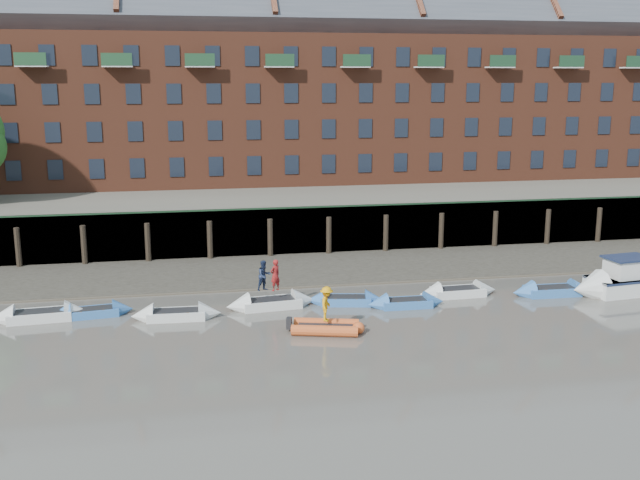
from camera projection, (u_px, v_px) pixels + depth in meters
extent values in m
plane|color=#5B564F|center=(386.00, 381.00, 29.74)|extent=(220.00, 220.00, 0.00)
cube|color=#3D382F|center=(309.00, 269.00, 47.02)|extent=(110.00, 8.00, 0.50)
cube|color=#4C4336|center=(319.00, 284.00, 43.76)|extent=(110.00, 1.60, 0.10)
cube|color=#2D2A26|center=(298.00, 231.00, 50.91)|extent=(110.00, 0.80, 3.20)
cylinder|color=black|center=(18.00, 248.00, 47.12)|extent=(0.36, 0.36, 2.60)
cylinder|color=black|center=(84.00, 245.00, 47.84)|extent=(0.36, 0.36, 2.60)
cylinder|color=black|center=(148.00, 243.00, 48.55)|extent=(0.36, 0.36, 2.60)
cylinder|color=black|center=(210.00, 240.00, 49.27)|extent=(0.36, 0.36, 2.60)
cylinder|color=black|center=(270.00, 238.00, 49.99)|extent=(0.36, 0.36, 2.60)
cylinder|color=black|center=(329.00, 236.00, 50.70)|extent=(0.36, 0.36, 2.60)
cylinder|color=black|center=(386.00, 234.00, 51.42)|extent=(0.36, 0.36, 2.60)
cylinder|color=black|center=(441.00, 231.00, 52.14)|extent=(0.36, 0.36, 2.60)
cylinder|color=black|center=(495.00, 229.00, 52.86)|extent=(0.36, 0.36, 2.60)
cylinder|color=black|center=(548.00, 227.00, 53.57)|extent=(0.36, 0.36, 2.60)
cylinder|color=black|center=(599.00, 225.00, 54.29)|extent=(0.36, 0.36, 2.60)
cube|color=#264C2D|center=(299.00, 208.00, 50.27)|extent=(110.00, 0.06, 0.10)
cube|color=#5E594D|center=(274.00, 199.00, 63.97)|extent=(110.00, 28.00, 3.20)
cube|color=brown|center=(271.00, 109.00, 63.31)|extent=(80.00, 10.00, 12.00)
cube|color=#42444C|center=(270.00, 20.00, 61.77)|extent=(80.60, 15.56, 15.56)
cube|color=black|center=(14.00, 171.00, 55.80)|extent=(1.10, 0.12, 1.50)
cube|color=black|center=(56.00, 170.00, 56.33)|extent=(1.10, 0.12, 1.50)
cube|color=black|center=(97.00, 169.00, 56.87)|extent=(1.10, 0.12, 1.50)
cube|color=black|center=(137.00, 168.00, 57.41)|extent=(1.10, 0.12, 1.50)
cube|color=black|center=(177.00, 167.00, 57.95)|extent=(1.10, 0.12, 1.50)
cube|color=black|center=(216.00, 166.00, 58.48)|extent=(1.10, 0.12, 1.50)
cube|color=black|center=(254.00, 165.00, 59.02)|extent=(1.10, 0.12, 1.50)
cube|color=black|center=(292.00, 165.00, 59.56)|extent=(1.10, 0.12, 1.50)
cube|color=black|center=(329.00, 164.00, 60.10)|extent=(1.10, 0.12, 1.50)
cube|color=black|center=(365.00, 163.00, 60.64)|extent=(1.10, 0.12, 1.50)
cube|color=black|center=(400.00, 162.00, 61.17)|extent=(1.10, 0.12, 1.50)
cube|color=black|center=(435.00, 162.00, 61.71)|extent=(1.10, 0.12, 1.50)
cube|color=black|center=(470.00, 161.00, 62.25)|extent=(1.10, 0.12, 1.50)
cube|color=black|center=(504.00, 160.00, 62.79)|extent=(1.10, 0.12, 1.50)
cube|color=black|center=(537.00, 159.00, 63.32)|extent=(1.10, 0.12, 1.50)
cube|color=black|center=(569.00, 159.00, 63.86)|extent=(1.10, 0.12, 1.50)
cube|color=black|center=(602.00, 158.00, 64.40)|extent=(1.10, 0.12, 1.50)
cube|color=black|center=(633.00, 157.00, 64.94)|extent=(1.10, 0.12, 1.50)
cube|color=black|center=(10.00, 133.00, 55.20)|extent=(1.10, 0.12, 1.50)
cube|color=black|center=(53.00, 132.00, 55.74)|extent=(1.10, 0.12, 1.50)
cube|color=black|center=(94.00, 132.00, 56.27)|extent=(1.10, 0.12, 1.50)
cube|color=black|center=(135.00, 131.00, 56.81)|extent=(1.10, 0.12, 1.50)
cube|color=black|center=(175.00, 131.00, 57.35)|extent=(1.10, 0.12, 1.50)
cube|color=black|center=(215.00, 130.00, 57.89)|extent=(1.10, 0.12, 1.50)
cube|color=black|center=(253.00, 130.00, 58.42)|extent=(1.10, 0.12, 1.50)
cube|color=black|center=(291.00, 129.00, 58.96)|extent=(1.10, 0.12, 1.50)
cube|color=black|center=(329.00, 129.00, 59.50)|extent=(1.10, 0.12, 1.50)
cube|color=black|center=(365.00, 128.00, 60.04)|extent=(1.10, 0.12, 1.50)
cube|color=black|center=(401.00, 128.00, 60.58)|extent=(1.10, 0.12, 1.50)
cube|color=black|center=(437.00, 127.00, 61.11)|extent=(1.10, 0.12, 1.50)
cube|color=black|center=(471.00, 127.00, 61.65)|extent=(1.10, 0.12, 1.50)
cube|color=black|center=(505.00, 127.00, 62.19)|extent=(1.10, 0.12, 1.50)
cube|color=black|center=(539.00, 126.00, 62.73)|extent=(1.10, 0.12, 1.50)
cube|color=black|center=(572.00, 126.00, 63.26)|extent=(1.10, 0.12, 1.50)
cube|color=black|center=(604.00, 125.00, 63.80)|extent=(1.10, 0.12, 1.50)
cube|color=black|center=(636.00, 125.00, 64.34)|extent=(1.10, 0.12, 1.50)
cube|color=black|center=(7.00, 94.00, 54.60)|extent=(1.10, 0.12, 1.50)
cube|color=black|center=(50.00, 94.00, 55.14)|extent=(1.10, 0.12, 1.50)
cube|color=black|center=(92.00, 94.00, 55.68)|extent=(1.10, 0.12, 1.50)
cube|color=black|center=(133.00, 94.00, 56.21)|extent=(1.10, 0.12, 1.50)
cube|color=black|center=(174.00, 94.00, 56.75)|extent=(1.10, 0.12, 1.50)
cube|color=black|center=(214.00, 93.00, 57.29)|extent=(1.10, 0.12, 1.50)
cube|color=black|center=(253.00, 93.00, 57.83)|extent=(1.10, 0.12, 1.50)
cube|color=black|center=(291.00, 93.00, 58.36)|extent=(1.10, 0.12, 1.50)
cube|color=black|center=(329.00, 93.00, 58.90)|extent=(1.10, 0.12, 1.50)
cube|color=black|center=(366.00, 93.00, 59.44)|extent=(1.10, 0.12, 1.50)
cube|color=black|center=(402.00, 93.00, 59.98)|extent=(1.10, 0.12, 1.50)
cube|color=black|center=(438.00, 93.00, 60.52)|extent=(1.10, 0.12, 1.50)
cube|color=black|center=(473.00, 92.00, 61.05)|extent=(1.10, 0.12, 1.50)
cube|color=black|center=(507.00, 92.00, 61.59)|extent=(1.10, 0.12, 1.50)
cube|color=black|center=(541.00, 92.00, 62.13)|extent=(1.10, 0.12, 1.50)
cube|color=black|center=(574.00, 92.00, 62.67)|extent=(1.10, 0.12, 1.50)
cube|color=black|center=(607.00, 92.00, 63.20)|extent=(1.10, 0.12, 1.50)
cube|color=black|center=(639.00, 92.00, 63.74)|extent=(1.10, 0.12, 1.50)
cube|color=black|center=(3.00, 55.00, 54.00)|extent=(1.10, 0.12, 1.50)
cube|color=black|center=(47.00, 55.00, 54.54)|extent=(1.10, 0.12, 1.50)
cube|color=black|center=(89.00, 55.00, 55.08)|extent=(1.10, 0.12, 1.50)
cube|color=black|center=(131.00, 55.00, 55.62)|extent=(1.10, 0.12, 1.50)
cube|color=black|center=(172.00, 56.00, 56.15)|extent=(1.10, 0.12, 1.50)
cube|color=black|center=(213.00, 56.00, 56.69)|extent=(1.10, 0.12, 1.50)
cube|color=black|center=(252.00, 56.00, 57.23)|extent=(1.10, 0.12, 1.50)
cube|color=black|center=(291.00, 56.00, 57.77)|extent=(1.10, 0.12, 1.50)
cube|color=black|center=(329.00, 56.00, 58.30)|extent=(1.10, 0.12, 1.50)
cube|color=black|center=(366.00, 57.00, 58.84)|extent=(1.10, 0.12, 1.50)
cube|color=black|center=(403.00, 57.00, 59.38)|extent=(1.10, 0.12, 1.50)
cube|color=black|center=(439.00, 57.00, 59.92)|extent=(1.10, 0.12, 1.50)
cube|color=black|center=(474.00, 57.00, 60.46)|extent=(1.10, 0.12, 1.50)
cube|color=black|center=(509.00, 57.00, 60.99)|extent=(1.10, 0.12, 1.50)
cube|color=black|center=(543.00, 58.00, 61.53)|extent=(1.10, 0.12, 1.50)
cube|color=black|center=(577.00, 58.00, 62.07)|extent=(1.10, 0.12, 1.50)
cube|color=black|center=(610.00, 58.00, 62.61)|extent=(1.10, 0.12, 1.50)
cube|color=silver|center=(40.00, 315.00, 37.18)|extent=(3.14, 1.62, 0.47)
cone|color=silver|center=(77.00, 313.00, 37.64)|extent=(1.29, 1.47, 1.37)
cone|color=silver|center=(2.00, 318.00, 36.72)|extent=(1.29, 1.47, 1.37)
cube|color=black|center=(40.00, 311.00, 37.13)|extent=(2.61, 1.24, 0.06)
cube|color=#366DB3|center=(92.00, 312.00, 37.80)|extent=(2.73, 1.50, 0.41)
cone|color=#366DB3|center=(123.00, 309.00, 38.26)|extent=(1.15, 1.30, 1.18)
cone|color=#366DB3|center=(60.00, 315.00, 37.34)|extent=(1.15, 1.30, 1.18)
cube|color=black|center=(92.00, 309.00, 37.76)|extent=(2.26, 1.15, 0.06)
cube|color=silver|center=(176.00, 315.00, 37.36)|extent=(2.91, 1.41, 0.45)
cone|color=silver|center=(210.00, 313.00, 37.59)|extent=(1.16, 1.33, 1.29)
cone|color=silver|center=(142.00, 316.00, 37.13)|extent=(1.16, 1.33, 1.29)
cube|color=black|center=(176.00, 311.00, 37.32)|extent=(2.42, 1.07, 0.06)
cube|color=silver|center=(271.00, 303.00, 39.18)|extent=(3.19, 1.71, 0.48)
cone|color=silver|center=(304.00, 300.00, 39.69)|extent=(1.33, 1.50, 1.38)
cone|color=silver|center=(238.00, 306.00, 38.68)|extent=(1.33, 1.50, 1.38)
cube|color=black|center=(271.00, 299.00, 39.14)|extent=(2.64, 1.31, 0.06)
cube|color=#366DB3|center=(346.00, 300.00, 39.81)|extent=(2.84, 1.69, 0.42)
cone|color=#366DB3|center=(375.00, 300.00, 39.79)|extent=(1.24, 1.38, 1.20)
cone|color=#366DB3|center=(317.00, 300.00, 39.82)|extent=(1.24, 1.38, 1.20)
cube|color=black|center=(346.00, 297.00, 39.77)|extent=(2.35, 1.31, 0.06)
cube|color=#366DB3|center=(406.00, 303.00, 39.33)|extent=(2.66, 1.23, 0.41)
cone|color=#366DB3|center=(434.00, 302.00, 39.58)|extent=(1.05, 1.21, 1.19)
cone|color=#366DB3|center=(377.00, 304.00, 39.08)|extent=(1.05, 1.21, 1.19)
cube|color=black|center=(406.00, 300.00, 39.29)|extent=(2.21, 0.93, 0.06)
cube|color=silver|center=(458.00, 292.00, 41.30)|extent=(2.92, 1.40, 0.45)
cone|color=silver|center=(486.00, 290.00, 41.66)|extent=(1.16, 1.34, 1.29)
cone|color=silver|center=(429.00, 294.00, 40.94)|extent=(1.16, 1.34, 1.29)
cube|color=black|center=(458.00, 288.00, 41.26)|extent=(2.43, 1.06, 0.06)
cube|color=#366DB3|center=(552.00, 291.00, 41.47)|extent=(2.98, 1.39, 0.46)
cone|color=#366DB3|center=(581.00, 289.00, 41.75)|extent=(1.17, 1.36, 1.34)
cone|color=#366DB3|center=(523.00, 292.00, 41.19)|extent=(1.17, 1.36, 1.34)
cube|color=black|center=(552.00, 287.00, 41.43)|extent=(2.48, 1.04, 0.06)
cylinder|color=#D55624|center=(326.00, 323.00, 35.92)|extent=(3.15, 1.32, 0.52)
cylinder|color=#D55624|center=(325.00, 331.00, 34.86)|extent=(3.15, 1.32, 0.52)
sphere|color=#D55624|center=(358.00, 328.00, 35.27)|extent=(0.59, 0.59, 0.59)
cube|color=black|center=(325.00, 327.00, 35.39)|extent=(2.75, 1.55, 0.18)
cube|color=silver|center=(632.00, 284.00, 41.92)|extent=(5.33, 2.69, 0.94)
cone|color=silver|center=(587.00, 289.00, 41.03)|extent=(1.99, 2.28, 2.08)
cube|color=#19233F|center=(633.00, 277.00, 41.83)|extent=(5.34, 2.73, 0.12)
cube|color=silver|center=(628.00, 268.00, 41.59)|extent=(2.36, 1.82, 1.04)
cube|color=#19233F|center=(629.00, 258.00, 41.46)|extent=(2.69, 2.06, 0.10)
imported|color=maroon|center=(275.00, 275.00, 38.86)|extent=(0.73, 0.68, 1.67)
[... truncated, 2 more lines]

